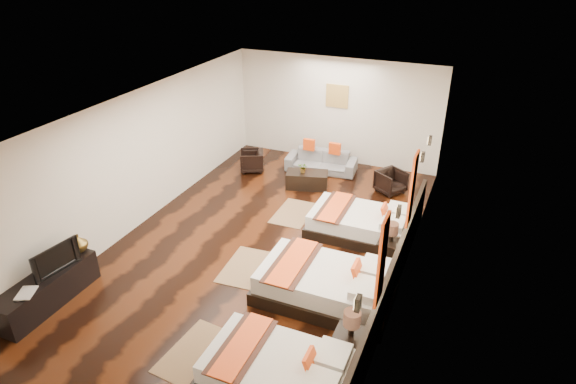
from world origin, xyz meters
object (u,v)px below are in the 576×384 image
at_px(sofa, 321,161).
at_px(coffee_table, 307,180).
at_px(book, 18,294).
at_px(armchair_left, 252,161).
at_px(bed_mid, 327,284).
at_px(table_plant, 303,168).
at_px(tv_console, 48,290).
at_px(tv, 53,258).
at_px(bed_near, 279,371).
at_px(nightstand_b, 390,250).
at_px(figurine, 78,243).
at_px(armchair_right, 391,182).
at_px(bed_far, 361,223).
at_px(nightstand_a, 350,344).

xyz_separation_m(sofa, coffee_table, (0.00, -1.05, -0.06)).
height_order(book, armchair_left, book).
height_order(bed_mid, table_plant, bed_mid).
height_order(tv_console, tv, tv).
distance_m(tv, sofa, 6.95).
height_order(bed_near, bed_mid, bed_mid).
bearing_deg(nightstand_b, figurine, -153.04).
relative_size(book, armchair_left, 0.56).
xyz_separation_m(bed_near, armchair_right, (0.15, 6.27, 0.02)).
xyz_separation_m(book, armchair_right, (4.35, 6.70, -0.29)).
bearing_deg(tv_console, nightstand_b, 33.84).
bearing_deg(sofa, coffee_table, -95.91).
bearing_deg(figurine, tv, -85.12).
xyz_separation_m(nightstand_b, figurine, (-4.95, -2.52, 0.41)).
bearing_deg(table_plant, armchair_right, 15.94).
height_order(bed_far, figurine, figurine).
distance_m(sofa, armchair_left, 1.82).
bearing_deg(bed_mid, bed_far, 90.06).
bearing_deg(armchair_right, tv_console, 178.06).
bearing_deg(figurine, nightstand_a, -0.87).
bearing_deg(coffee_table, armchair_left, 168.12).
relative_size(bed_far, coffee_table, 2.05).
xyz_separation_m(bed_far, coffee_table, (-1.79, 1.59, -0.07)).
distance_m(book, table_plant, 6.55).
bearing_deg(tv_console, bed_mid, 24.43).
distance_m(nightstand_a, coffee_table, 5.57).
distance_m(nightstand_a, tv_console, 5.00).
xyz_separation_m(tv, armchair_right, (4.30, 6.00, -0.51)).
xyz_separation_m(nightstand_a, armchair_right, (-0.60, 5.49, -0.04)).
bearing_deg(armchair_right, bed_near, -148.34).
bearing_deg(tv, nightstand_b, -49.35).
distance_m(nightstand_b, coffee_table, 3.47).
bearing_deg(armchair_left, coffee_table, 52.45).
bearing_deg(book, tv_console, 90.00).
height_order(book, armchair_right, book).
distance_m(bed_near, figurine, 4.31).
bearing_deg(sofa, figurine, -117.99).
xyz_separation_m(nightstand_a, table_plant, (-2.62, 4.91, 0.21)).
distance_m(tv_console, book, 0.57).
xyz_separation_m(armchair_right, table_plant, (-2.02, -0.58, 0.25)).
relative_size(bed_near, sofa, 1.10).
distance_m(bed_mid, coffee_table, 4.18).
height_order(nightstand_a, book, nightstand_a).
height_order(armchair_left, coffee_table, armchair_left).
bearing_deg(book, bed_far, 47.51).
distance_m(bed_near, nightstand_b, 3.46).
bearing_deg(table_plant, coffee_table, 30.87).
distance_m(bed_far, figurine, 5.35).
xyz_separation_m(bed_near, bed_far, (0.00, 4.15, 0.01)).
distance_m(nightstand_a, armchair_left, 6.78).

